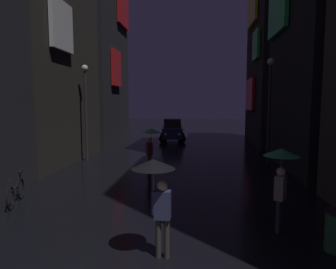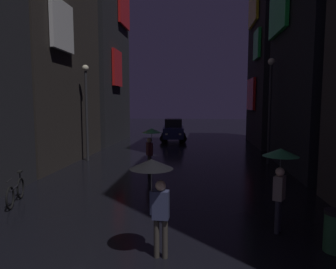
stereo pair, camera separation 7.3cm
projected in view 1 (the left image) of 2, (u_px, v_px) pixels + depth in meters
The scene contains 10 objects.
building_left_far at pixel (93, 15), 24.57m from camera, with size 4.25×7.64×20.94m.
building_right_far at pixel (280, 54), 23.11m from camera, with size 4.25×7.08×14.13m.
pedestrian_foreground_right_black at pixel (156, 181), 6.14m from camera, with size 0.90×0.90×2.12m.
pedestrian_foreground_left_green at pixel (151, 138), 13.66m from camera, with size 0.90×0.90×2.12m.
pedestrian_far_right_green at pixel (281, 166), 7.54m from camera, with size 0.90×0.90×2.12m.
bicycle_parked_at_storefront at pixel (16, 192), 9.70m from camera, with size 0.59×1.76×0.96m.
car_distant at pixel (172, 130), 26.17m from camera, with size 2.49×4.26×1.92m.
streetlamp_right_far at pixel (270, 99), 15.85m from camera, with size 0.36×0.36×5.60m.
streetlamp_left_far at pixel (86, 101), 16.64m from camera, with size 0.36×0.36×5.36m.
trash_bin at pixel (336, 231), 6.57m from camera, with size 0.46×0.46×0.93m.
Camera 1 is at (1.28, -2.86, 3.25)m, focal length 32.00 mm.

